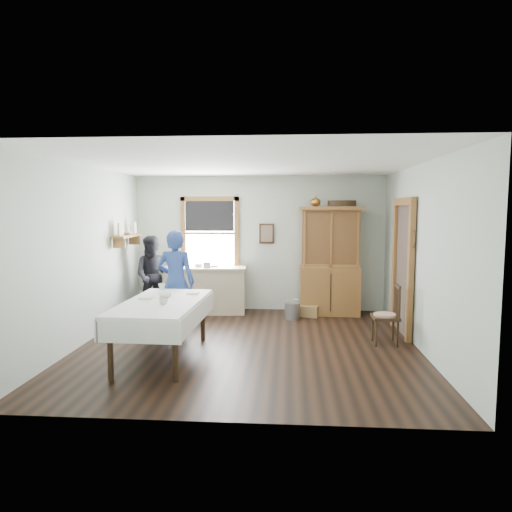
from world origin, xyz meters
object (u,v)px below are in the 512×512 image
pail (292,311)px  figure_dark (154,279)px  spindle_chair (385,314)px  work_counter (206,290)px  dining_table (163,330)px  china_hutch (330,261)px  woman_blue (176,286)px  wicker_basket (309,311)px

pail → figure_dark: figure_dark is taller
spindle_chair → pail: size_ratio=3.02×
spindle_chair → figure_dark: (-4.05, 1.63, 0.25)m
work_counter → dining_table: 2.76m
dining_table → work_counter: bearing=88.1°
china_hutch → pail: china_hutch is taller
dining_table → woman_blue: (-0.12, 1.24, 0.39)m
china_hutch → pail: bearing=-146.7°
work_counter → spindle_chair: 3.62m
spindle_chair → figure_dark: bearing=158.0°
dining_table → spindle_chair: 3.30m
pail → woman_blue: size_ratio=0.19×
dining_table → figure_dark: figure_dark is taller
spindle_chair → dining_table: bearing=-164.7°
dining_table → pail: bearing=52.8°
china_hutch → spindle_chair: (0.67, -1.95, -0.58)m
dining_table → spindle_chair: size_ratio=2.14×
spindle_chair → figure_dark: figure_dark is taller
china_hutch → pail: (-0.72, -0.46, -0.89)m
dining_table → woman_blue: bearing=95.5°
dining_table → woman_blue: size_ratio=1.25×
wicker_basket → woman_blue: woman_blue is taller
dining_table → pail: 2.98m
woman_blue → figure_dark: size_ratio=1.11×
figure_dark → dining_table: bearing=-80.2°
dining_table → spindle_chair: bearing=15.3°
china_hutch → woman_blue: 3.09m
woman_blue → work_counter: bearing=-94.8°
spindle_chair → figure_dark: size_ratio=0.65×
woman_blue → dining_table: bearing=98.6°
wicker_basket → woman_blue: bearing=-148.9°
work_counter → spindle_chair: bearing=-36.2°
pail → woman_blue: 2.31m
china_hutch → figure_dark: (-3.38, -0.32, -0.33)m
china_hutch → wicker_basket: size_ratio=5.80×
work_counter → wicker_basket: bearing=-9.6°
work_counter → wicker_basket: work_counter is taller
wicker_basket → spindle_chair: bearing=-58.1°
work_counter → spindle_chair: size_ratio=1.73×
woman_blue → figure_dark: bearing=-56.3°
dining_table → wicker_basket: (2.12, 2.59, -0.29)m
work_counter → figure_dark: bearing=-170.0°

